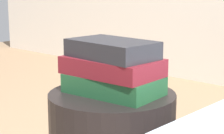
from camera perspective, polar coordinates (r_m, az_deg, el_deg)
The scene contains 3 objects.
book_forest at distance 1.20m, azimuth 0.11°, elevation -2.52°, with size 0.28×0.17×0.06m, color #1E512D.
book_maroon at distance 1.19m, azimuth 0.05°, elevation 0.07°, with size 0.28×0.17×0.05m, color maroon.
book_charcoal at distance 1.19m, azimuth 0.05°, elevation 2.60°, with size 0.26×0.16×0.05m, color #28282D.
Camera 1 is at (0.79, -0.87, 0.78)m, focal length 64.26 mm.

